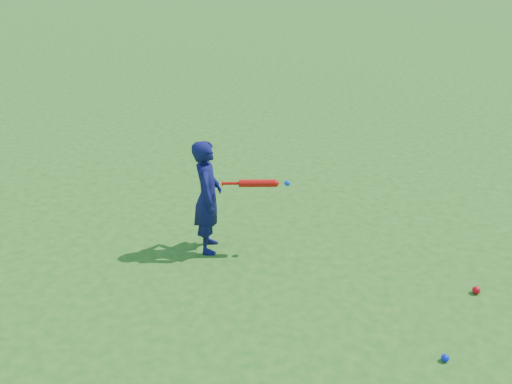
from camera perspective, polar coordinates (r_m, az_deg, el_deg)
ground at (r=5.84m, az=-9.43°, el=-7.88°), size 80.00×80.00×0.00m
child at (r=5.90m, az=-4.86°, el=-0.49°), size 0.41×0.51×1.22m
ground_ball_red at (r=5.81m, az=21.17°, el=-9.13°), size 0.08×0.08×0.08m
ground_ball_blue at (r=4.92m, az=18.39°, el=-15.47°), size 0.06×0.06×0.06m
bat_swing at (r=5.77m, az=0.41°, el=0.88°), size 0.68×0.24×0.08m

